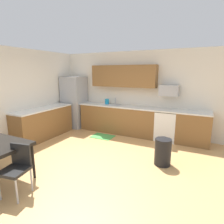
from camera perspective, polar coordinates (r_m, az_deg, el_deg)
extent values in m
plane|color=tan|center=(4.41, -6.03, -15.32)|extent=(12.00, 12.00, 0.00)
cube|color=silver|center=(6.34, 6.72, 5.91)|extent=(5.80, 0.10, 2.70)
cube|color=silver|center=(5.85, -28.87, 3.96)|extent=(0.10, 5.80, 2.70)
cube|color=brown|center=(6.35, 1.77, -2.27)|extent=(2.64, 0.60, 0.90)
cube|color=brown|center=(5.80, 23.64, -4.70)|extent=(0.91, 0.60, 0.90)
cube|color=brown|center=(6.24, -20.16, -3.29)|extent=(0.60, 2.00, 0.90)
cube|color=silver|center=(6.08, 5.49, 1.58)|extent=(4.80, 0.64, 0.04)
cube|color=silver|center=(6.13, -20.48, 0.95)|extent=(0.64, 2.00, 0.04)
cube|color=brown|center=(6.21, 3.49, 10.93)|extent=(2.20, 0.34, 0.70)
cube|color=#9EA0A5|center=(7.08, -11.45, 3.00)|extent=(0.76, 0.70, 1.87)
cube|color=white|center=(5.88, 16.26, -4.04)|extent=(0.60, 0.60, 0.88)
cube|color=black|center=(5.78, 16.52, 0.30)|extent=(0.60, 0.60, 0.03)
cube|color=#9EA0A5|center=(5.79, 17.07, 6.36)|extent=(0.54, 0.36, 0.32)
cube|color=#A5A8AD|center=(6.33, 0.38, 1.68)|extent=(0.48, 0.40, 0.14)
cylinder|color=#B2B5BA|center=(6.46, 1.09, 3.33)|extent=(0.02, 0.02, 0.24)
cylinder|color=black|center=(4.00, -23.00, -13.81)|extent=(0.05, 0.05, 0.69)
cube|color=black|center=(3.57, -27.75, -15.64)|extent=(0.47, 0.47, 0.05)
cube|color=black|center=(3.61, -26.10, -11.69)|extent=(0.38, 0.11, 0.40)
cylinder|color=#B2B2B7|center=(3.48, -27.16, -20.89)|extent=(0.03, 0.03, 0.42)
cylinder|color=#B2B2B7|center=(3.89, -27.54, -17.19)|extent=(0.03, 0.03, 0.42)
cylinder|color=#B2B2B7|center=(3.69, -23.45, -18.49)|extent=(0.03, 0.03, 0.42)
cylinder|color=black|center=(4.36, 15.30, -11.70)|extent=(0.36, 0.36, 0.60)
cube|color=#4CA54C|center=(6.02, -2.89, -7.50)|extent=(0.70, 0.50, 0.01)
cylinder|color=#198CBF|center=(6.47, -1.54, 3.16)|extent=(0.14, 0.14, 0.20)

